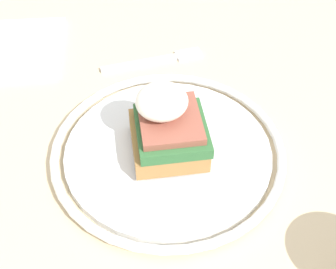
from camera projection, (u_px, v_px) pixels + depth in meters
dining_table at (157, 200)px, 0.61m from camera, size 1.15×0.90×0.72m
plate at (168, 151)px, 0.53m from camera, size 0.26×0.26×0.02m
sandwich at (167, 126)px, 0.50m from camera, size 0.12×0.08×0.08m
fork at (156, 60)px, 0.65m from camera, size 0.04×0.15×0.00m
napkin at (26, 48)px, 0.67m from camera, size 0.15×0.11×0.01m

